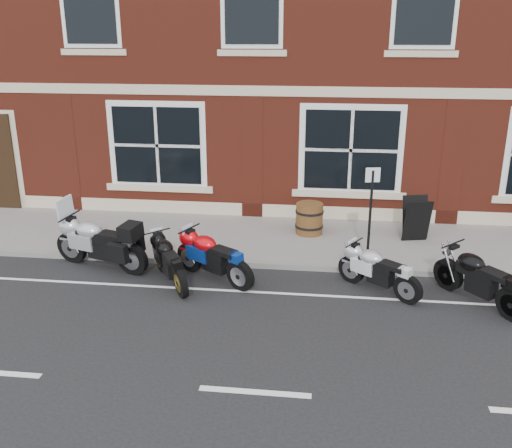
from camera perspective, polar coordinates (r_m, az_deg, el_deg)
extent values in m
plane|color=black|center=(10.98, 1.83, -7.38)|extent=(80.00, 80.00, 0.00)
cube|color=slate|center=(13.70, 2.97, -1.59)|extent=(30.00, 3.00, 0.12)
cube|color=slate|center=(12.24, 2.44, -4.18)|extent=(30.00, 0.16, 0.12)
cylinder|color=black|center=(13.09, -17.82, -2.17)|extent=(0.71, 0.35, 0.70)
cylinder|color=black|center=(12.12, -12.17, -3.37)|extent=(0.71, 0.35, 0.70)
cube|color=black|center=(12.49, -15.44, -1.11)|extent=(0.92, 0.52, 0.24)
ellipsoid|color=#AFAEB3|center=(12.55, -16.08, -0.44)|extent=(0.71, 0.56, 0.35)
cube|color=black|center=(12.20, -13.88, -1.03)|extent=(0.66, 0.45, 0.11)
cube|color=silver|center=(12.79, -18.15, 1.63)|extent=(0.18, 0.45, 0.49)
cylinder|color=black|center=(12.10, -6.52, -3.26)|extent=(0.60, 0.46, 0.63)
cylinder|color=black|center=(11.16, -1.48, -5.11)|extent=(0.60, 0.46, 0.63)
cube|color=black|center=(11.52, -4.31, -2.55)|extent=(0.79, 0.64, 0.22)
ellipsoid|color=red|center=(11.58, -4.85, -1.83)|extent=(0.66, 0.60, 0.32)
cube|color=black|center=(11.24, -2.90, -2.67)|extent=(0.59, 0.52, 0.10)
cylinder|color=black|center=(12.18, -9.36, -3.35)|extent=(0.42, 0.57, 0.59)
cylinder|color=black|center=(11.00, -7.40, -5.79)|extent=(0.42, 0.57, 0.59)
cube|color=black|center=(11.50, -8.58, -2.99)|extent=(0.58, 0.75, 0.20)
ellipsoid|color=black|center=(11.59, -8.80, -2.24)|extent=(0.56, 0.62, 0.30)
cube|color=black|center=(11.15, -8.04, -3.29)|extent=(0.47, 0.56, 0.09)
cylinder|color=black|center=(11.67, 9.60, -4.43)|extent=(0.52, 0.45, 0.57)
cylinder|color=black|center=(11.03, 15.03, -6.29)|extent=(0.52, 0.45, 0.57)
cube|color=black|center=(11.24, 12.16, -3.86)|extent=(0.69, 0.62, 0.20)
ellipsoid|color=#A8A8AD|center=(11.27, 11.63, -3.17)|extent=(0.59, 0.57, 0.29)
cube|color=black|center=(11.04, 13.72, -4.02)|extent=(0.53, 0.49, 0.09)
cylinder|color=black|center=(11.81, 18.76, -4.76)|extent=(0.49, 0.59, 0.64)
cube|color=black|center=(11.29, 21.49, -4.32)|extent=(0.68, 0.79, 0.22)
ellipsoid|color=black|center=(11.33, 20.98, -3.51)|extent=(0.63, 0.67, 0.32)
cube|color=black|center=(11.04, 23.15, -4.61)|extent=(0.54, 0.60, 0.10)
cylinder|color=#442312|center=(13.88, 5.35, 0.55)|extent=(0.65, 0.65, 0.76)
cylinder|color=black|center=(13.94, 5.33, -0.16)|extent=(0.68, 0.68, 0.05)
cylinder|color=black|center=(13.82, 5.38, 1.27)|extent=(0.68, 0.68, 0.05)
cylinder|color=black|center=(11.99, 11.31, 0.50)|extent=(0.06, 0.06, 2.05)
cube|color=silver|center=(11.73, 11.61, 4.83)|extent=(0.30, 0.08, 0.30)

